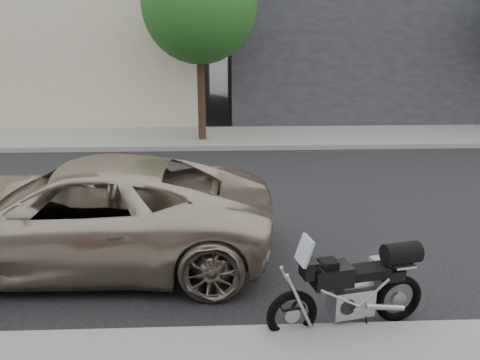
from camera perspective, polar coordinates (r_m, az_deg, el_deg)
The scene contains 7 objects.
ground at distance 9.36m, azimuth 6.47°, elevation -3.69°, with size 120.00×120.00×0.00m, color black.
far_sidewalk at distance 15.54m, azimuth 2.89°, elevation 5.23°, with size 44.00×3.00×0.15m, color gray.
far_building_dark at distance 23.66m, azimuth 19.30°, elevation 16.87°, with size 16.00×11.00×7.00m.
far_building_cream at distance 23.39m, azimuth -22.44°, elevation 17.79°, with size 14.00×11.00×8.00m.
street_tree_mid at distance 14.65m, azimuth -5.00°, elevation 20.45°, with size 3.40×3.40×5.70m.
motorcycle at distance 5.76m, azimuth 14.13°, elevation -12.44°, with size 1.95×0.88×1.25m.
minivan at distance 7.40m, azimuth -18.65°, elevation -3.83°, with size 2.61×5.66×1.57m, color tan.
Camera 1 is at (1.41, 8.62, 3.36)m, focal length 35.00 mm.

